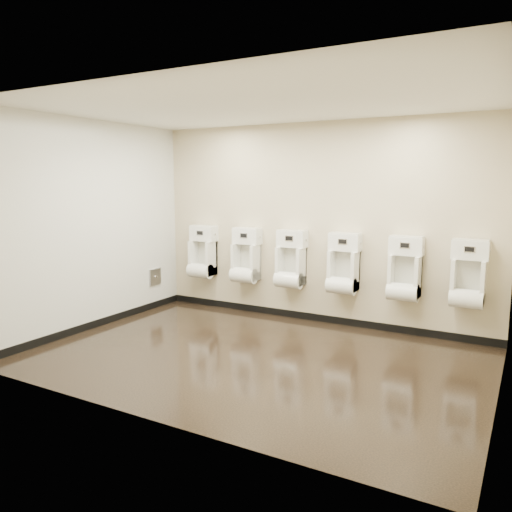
% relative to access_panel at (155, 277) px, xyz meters
% --- Properties ---
extents(ground, '(5.00, 3.50, 0.00)m').
position_rel_access_panel_xyz_m(ground, '(2.48, -1.20, -0.50)').
color(ground, black).
rests_on(ground, ground).
extents(ceiling, '(5.00, 3.50, 0.00)m').
position_rel_access_panel_xyz_m(ceiling, '(2.48, -1.20, 2.30)').
color(ceiling, silver).
extents(back_wall, '(5.00, 0.02, 2.80)m').
position_rel_access_panel_xyz_m(back_wall, '(2.48, 0.55, 0.90)').
color(back_wall, '#C5B794').
rests_on(back_wall, ground).
extents(front_wall, '(5.00, 0.02, 2.80)m').
position_rel_access_panel_xyz_m(front_wall, '(2.48, -2.95, 0.90)').
color(front_wall, '#C5B794').
rests_on(front_wall, ground).
extents(left_wall, '(0.02, 3.50, 2.80)m').
position_rel_access_panel_xyz_m(left_wall, '(-0.02, -1.20, 0.90)').
color(left_wall, '#C5B794').
rests_on(left_wall, ground).
extents(right_wall, '(0.02, 3.50, 2.80)m').
position_rel_access_panel_xyz_m(right_wall, '(4.98, -1.20, 0.90)').
color(right_wall, '#C5B794').
rests_on(right_wall, ground).
extents(tile_overlay_left, '(0.01, 3.50, 2.80)m').
position_rel_access_panel_xyz_m(tile_overlay_left, '(-0.01, -1.20, 0.90)').
color(tile_overlay_left, silver).
rests_on(tile_overlay_left, ground).
extents(skirting_back, '(5.00, 0.02, 0.10)m').
position_rel_access_panel_xyz_m(skirting_back, '(2.48, 0.54, -0.45)').
color(skirting_back, black).
rests_on(skirting_back, ground).
extents(skirting_left, '(0.02, 3.50, 0.10)m').
position_rel_access_panel_xyz_m(skirting_left, '(-0.01, -1.20, -0.45)').
color(skirting_left, black).
rests_on(skirting_left, ground).
extents(access_panel, '(0.04, 0.25, 0.25)m').
position_rel_access_panel_xyz_m(access_panel, '(0.00, 0.00, 0.00)').
color(access_panel, '#9E9EA3').
rests_on(access_panel, left_wall).
extents(urinal_0, '(0.43, 0.32, 0.81)m').
position_rel_access_panel_xyz_m(urinal_0, '(0.63, 0.41, 0.33)').
color(urinal_0, white).
rests_on(urinal_0, back_wall).
extents(urinal_1, '(0.43, 0.32, 0.81)m').
position_rel_access_panel_xyz_m(urinal_1, '(1.42, 0.41, 0.33)').
color(urinal_1, white).
rests_on(urinal_1, back_wall).
extents(urinal_2, '(0.43, 0.32, 0.81)m').
position_rel_access_panel_xyz_m(urinal_2, '(2.17, 0.41, 0.33)').
color(urinal_2, white).
rests_on(urinal_2, back_wall).
extents(urinal_3, '(0.43, 0.32, 0.81)m').
position_rel_access_panel_xyz_m(urinal_3, '(2.95, 0.41, 0.33)').
color(urinal_3, white).
rests_on(urinal_3, back_wall).
extents(urinal_4, '(0.43, 0.32, 0.81)m').
position_rel_access_panel_xyz_m(urinal_4, '(3.77, 0.41, 0.33)').
color(urinal_4, white).
rests_on(urinal_4, back_wall).
extents(urinal_5, '(0.43, 0.32, 0.81)m').
position_rel_access_panel_xyz_m(urinal_5, '(4.52, 0.41, 0.33)').
color(urinal_5, white).
rests_on(urinal_5, back_wall).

